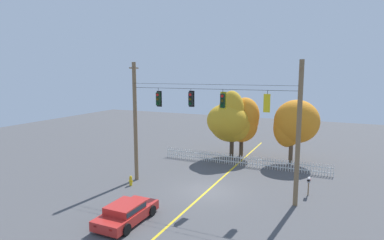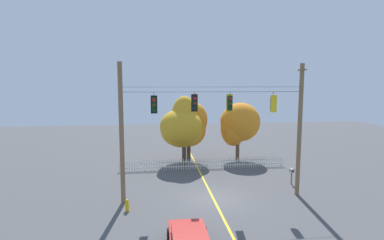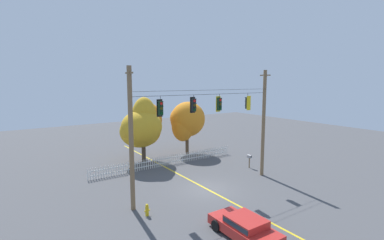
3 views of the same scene
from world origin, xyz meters
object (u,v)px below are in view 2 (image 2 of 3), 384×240
(traffic_signal_eastbound_side, at_px, (230,103))
(traffic_signal_northbound_secondary, at_px, (273,104))
(autumn_oak_far_east, at_px, (239,123))
(traffic_signal_northbound_primary, at_px, (154,105))
(autumn_maple_near_fence, at_px, (182,126))
(autumn_maple_mid, at_px, (189,126))
(traffic_signal_westbound_side, at_px, (195,103))
(roadside_mailbox, at_px, (292,171))
(fire_hydrant, at_px, (127,205))

(traffic_signal_eastbound_side, xyz_separation_m, traffic_signal_northbound_secondary, (3.03, -0.02, -0.04))
(traffic_signal_northbound_secondary, bearing_deg, autumn_oak_far_east, 86.70)
(autumn_oak_far_east, bearing_deg, traffic_signal_eastbound_side, -109.47)
(traffic_signal_northbound_primary, xyz_separation_m, autumn_maple_near_fence, (2.65, 9.23, -2.78))
(autumn_maple_mid, bearing_deg, autumn_oak_far_east, -1.42)
(traffic_signal_westbound_side, height_order, traffic_signal_northbound_secondary, same)
(traffic_signal_westbound_side, relative_size, traffic_signal_northbound_secondary, 0.94)
(autumn_maple_mid, bearing_deg, traffic_signal_eastbound_side, -81.08)
(traffic_signal_eastbound_side, height_order, traffic_signal_northbound_secondary, same)
(traffic_signal_westbound_side, bearing_deg, roadside_mailbox, 14.93)
(autumn_maple_mid, xyz_separation_m, roadside_mailbox, (7.29, -8.23, -2.64))
(autumn_maple_mid, xyz_separation_m, fire_hydrant, (-5.21, -11.73, -3.32))
(traffic_signal_westbound_side, xyz_separation_m, traffic_signal_eastbound_side, (2.40, 0.00, -0.04))
(traffic_signal_northbound_secondary, bearing_deg, fire_hydrant, -172.31)
(traffic_signal_northbound_secondary, relative_size, autumn_oak_far_east, 0.23)
(traffic_signal_westbound_side, height_order, autumn_maple_near_fence, traffic_signal_westbound_side)
(traffic_signal_northbound_secondary, bearing_deg, traffic_signal_eastbound_side, 179.64)
(autumn_maple_mid, height_order, roadside_mailbox, autumn_maple_mid)
(traffic_signal_northbound_primary, relative_size, autumn_maple_near_fence, 0.21)
(traffic_signal_westbound_side, xyz_separation_m, autumn_maple_near_fence, (-0.04, 9.23, -2.87))
(autumn_oak_far_east, relative_size, fire_hydrant, 7.83)
(autumn_maple_near_fence, distance_m, autumn_maple_mid, 1.41)
(traffic_signal_westbound_side, distance_m, autumn_maple_near_fence, 9.67)
(traffic_signal_westbound_side, bearing_deg, traffic_signal_eastbound_side, 0.01)
(autumn_maple_mid, distance_m, fire_hydrant, 13.26)
(traffic_signal_westbound_side, distance_m, autumn_oak_far_east, 12.20)
(traffic_signal_westbound_side, height_order, autumn_maple_mid, traffic_signal_westbound_side)
(traffic_signal_northbound_primary, distance_m, roadside_mailbox, 12.28)
(traffic_signal_northbound_primary, xyz_separation_m, traffic_signal_eastbound_side, (5.08, 0.00, 0.05))
(traffic_signal_westbound_side, distance_m, traffic_signal_northbound_secondary, 5.43)
(autumn_maple_near_fence, bearing_deg, autumn_maple_mid, 54.91)
(traffic_signal_northbound_secondary, height_order, fire_hydrant, traffic_signal_northbound_secondary)
(traffic_signal_northbound_primary, distance_m, fire_hydrant, 6.59)
(autumn_maple_mid, distance_m, roadside_mailbox, 11.31)
(traffic_signal_westbound_side, distance_m, roadside_mailbox, 10.06)
(fire_hydrant, height_order, roadside_mailbox, roadside_mailbox)
(traffic_signal_northbound_secondary, xyz_separation_m, autumn_maple_near_fence, (-5.47, 9.25, -2.78))
(traffic_signal_northbound_primary, height_order, fire_hydrant, traffic_signal_northbound_primary)
(autumn_maple_near_fence, bearing_deg, traffic_signal_westbound_side, -89.75)
(autumn_maple_near_fence, relative_size, fire_hydrant, 8.83)
(traffic_signal_eastbound_side, distance_m, autumn_maple_mid, 10.91)
(autumn_maple_near_fence, xyz_separation_m, autumn_oak_far_east, (6.06, 1.02, 0.15))
(traffic_signal_eastbound_side, bearing_deg, traffic_signal_northbound_primary, -180.00)
(traffic_signal_westbound_side, xyz_separation_m, autumn_maple_mid, (0.77, 10.38, -2.98))
(traffic_signal_northbound_primary, relative_size, autumn_oak_far_east, 0.23)
(traffic_signal_northbound_secondary, distance_m, autumn_oak_far_east, 10.62)
(traffic_signal_northbound_primary, distance_m, traffic_signal_westbound_side, 2.69)
(autumn_oak_far_east, bearing_deg, traffic_signal_northbound_secondary, -93.30)
(autumn_oak_far_east, bearing_deg, autumn_maple_mid, 178.58)
(traffic_signal_northbound_secondary, relative_size, autumn_maple_near_fence, 0.21)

